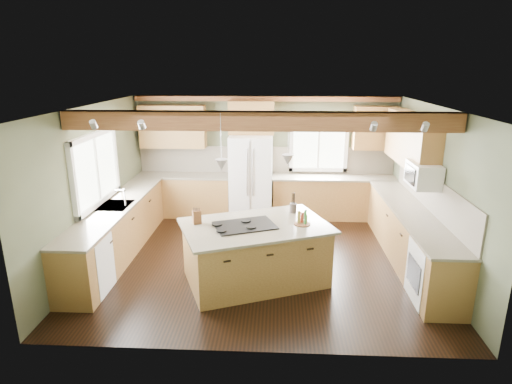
{
  "coord_description": "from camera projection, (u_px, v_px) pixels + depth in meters",
  "views": [
    {
      "loc": [
        0.26,
        -6.75,
        3.23
      ],
      "look_at": [
        -0.1,
        0.3,
        1.12
      ],
      "focal_mm": 30.0,
      "sensor_mm": 36.0,
      "label": 1
    }
  ],
  "objects": [
    {
      "name": "floor",
      "position": [
        261.0,
        259.0,
        7.39
      ],
      "size": [
        5.6,
        5.6,
        0.0
      ],
      "primitive_type": "plane",
      "color": "black",
      "rests_on": "ground"
    },
    {
      "name": "bottle_tray",
      "position": [
        302.0,
        217.0,
        6.39
      ],
      "size": [
        0.33,
        0.33,
        0.23
      ],
      "primitive_type": null,
      "rotation": [
        0.0,
        0.0,
        0.42
      ],
      "color": "#592D1A",
      "rests_on": "island_top"
    },
    {
      "name": "faucet",
      "position": [
        125.0,
        198.0,
        7.26
      ],
      "size": [
        0.02,
        0.02,
        0.28
      ],
      "primitive_type": "cylinder",
      "color": "#B2B2B7",
      "rests_on": "sink"
    },
    {
      "name": "refrigerator",
      "position": [
        251.0,
        177.0,
        9.18
      ],
      "size": [
        0.9,
        0.74,
        1.8
      ],
      "primitive_type": "cube",
      "color": "silver",
      "rests_on": "floor"
    },
    {
      "name": "island_top",
      "position": [
        256.0,
        226.0,
        6.42
      ],
      "size": [
        2.5,
        2.06,
        0.04
      ],
      "primitive_type": "cube",
      "rotation": [
        0.0,
        0.0,
        0.38
      ],
      "color": "#50493A",
      "rests_on": "island"
    },
    {
      "name": "pendant_right",
      "position": [
        288.0,
        160.0,
        6.29
      ],
      "size": [
        0.18,
        0.18,
        0.16
      ],
      "primitive_type": "cone",
      "rotation": [
        3.14,
        0.0,
        0.0
      ],
      "color": "#B2B2B7",
      "rests_on": "ceiling"
    },
    {
      "name": "ceiling_beam",
      "position": [
        259.0,
        121.0,
        5.96
      ],
      "size": [
        5.55,
        0.26,
        0.26
      ],
      "primitive_type": "cube",
      "color": "#542918",
      "rests_on": "ceiling"
    },
    {
      "name": "wall_right",
      "position": [
        434.0,
        189.0,
        6.88
      ],
      "size": [
        0.0,
        5.0,
        5.0
      ],
      "primitive_type": "plane",
      "rotation": [
        1.57,
        0.0,
        -1.57
      ],
      "color": "#434933",
      "rests_on": "ground"
    },
    {
      "name": "base_cab_back_left",
      "position": [
        184.0,
        196.0,
        9.46
      ],
      "size": [
        2.02,
        0.6,
        0.88
      ],
      "primitive_type": "cube",
      "color": "brown",
      "rests_on": "floor"
    },
    {
      "name": "backsplash_back",
      "position": [
        266.0,
        160.0,
        9.43
      ],
      "size": [
        5.58,
        0.03,
        0.58
      ],
      "primitive_type": "cube",
      "color": "brown",
      "rests_on": "wall_back"
    },
    {
      "name": "cooktop",
      "position": [
        245.0,
        225.0,
        6.35
      ],
      "size": [
        1.03,
        0.86,
        0.02
      ],
      "primitive_type": "cube",
      "rotation": [
        0.0,
        0.0,
        0.38
      ],
      "color": "black",
      "rests_on": "island_top"
    },
    {
      "name": "counter_back_right",
      "position": [
        334.0,
        177.0,
        9.17
      ],
      "size": [
        2.66,
        0.64,
        0.04
      ],
      "primitive_type": "cube",
      "color": "#50493A",
      "rests_on": "base_cab_back_right"
    },
    {
      "name": "wall_left",
      "position": [
        94.0,
        184.0,
        7.16
      ],
      "size": [
        0.0,
        5.0,
        5.0
      ],
      "primitive_type": "plane",
      "rotation": [
        1.57,
        0.0,
        1.57
      ],
      "color": "#434933",
      "rests_on": "ground"
    },
    {
      "name": "base_cab_right",
      "position": [
        409.0,
        237.0,
        7.19
      ],
      "size": [
        0.6,
        3.7,
        0.88
      ],
      "primitive_type": "cube",
      "color": "brown",
      "rests_on": "floor"
    },
    {
      "name": "backsplash_right",
      "position": [
        432.0,
        194.0,
        6.96
      ],
      "size": [
        0.03,
        3.7,
        0.58
      ],
      "primitive_type": "cube",
      "color": "brown",
      "rests_on": "wall_right"
    },
    {
      "name": "window_left",
      "position": [
        95.0,
        169.0,
        7.13
      ],
      "size": [
        0.04,
        1.6,
        1.05
      ],
      "primitive_type": "cube",
      "color": "white",
      "rests_on": "wall_left"
    },
    {
      "name": "island",
      "position": [
        256.0,
        254.0,
        6.55
      ],
      "size": [
        2.33,
        1.89,
        0.88
      ],
      "primitive_type": "cube",
      "rotation": [
        0.0,
        0.0,
        0.38
      ],
      "color": "brown",
      "rests_on": "floor"
    },
    {
      "name": "counter_right",
      "position": [
        412.0,
        211.0,
        7.06
      ],
      "size": [
        0.64,
        3.74,
        0.04
      ],
      "primitive_type": "cube",
      "color": "#50493A",
      "rests_on": "base_cab_right"
    },
    {
      "name": "sink",
      "position": [
        115.0,
        206.0,
        7.31
      ],
      "size": [
        0.5,
        0.65,
        0.03
      ],
      "primitive_type": "cube",
      "color": "#262628",
      "rests_on": "counter_left"
    },
    {
      "name": "pendant_left",
      "position": [
        221.0,
        165.0,
        5.98
      ],
      "size": [
        0.18,
        0.18,
        0.16
      ],
      "primitive_type": "cone",
      "rotation": [
        3.14,
        0.0,
        0.0
      ],
      "color": "#B2B2B7",
      "rests_on": "ceiling"
    },
    {
      "name": "oven",
      "position": [
        436.0,
        274.0,
        5.95
      ],
      "size": [
        0.6,
        0.72,
        0.84
      ],
      "primitive_type": "cube",
      "color": "white",
      "rests_on": "floor"
    },
    {
      "name": "counter_back_left",
      "position": [
        183.0,
        176.0,
        9.33
      ],
      "size": [
        2.06,
        0.64,
        0.04
      ],
      "primitive_type": "cube",
      "color": "#50493A",
      "rests_on": "base_cab_back_left"
    },
    {
      "name": "base_cab_back_right",
      "position": [
        333.0,
        198.0,
        9.3
      ],
      "size": [
        2.62,
        0.6,
        0.88
      ],
      "primitive_type": "cube",
      "color": "brown",
      "rests_on": "floor"
    },
    {
      "name": "ceiling",
      "position": [
        261.0,
        106.0,
        6.65
      ],
      "size": [
        5.6,
        5.6,
        0.0
      ],
      "primitive_type": "plane",
      "rotation": [
        3.14,
        0.0,
        0.0
      ],
      "color": "silver",
      "rests_on": "wall_back"
    },
    {
      "name": "upper_cab_back_corner",
      "position": [
        375.0,
        128.0,
        8.95
      ],
      "size": [
        0.9,
        0.35,
        0.9
      ],
      "primitive_type": "cube",
      "color": "brown",
      "rests_on": "wall_back"
    },
    {
      "name": "counter_left",
      "position": [
        115.0,
        206.0,
        7.31
      ],
      "size": [
        0.64,
        3.74,
        0.04
      ],
      "primitive_type": "cube",
      "color": "#50493A",
      "rests_on": "base_cab_left"
    },
    {
      "name": "window_back",
      "position": [
        319.0,
        145.0,
        9.27
      ],
      "size": [
        1.1,
        0.04,
        1.0
      ],
      "primitive_type": "cube",
      "color": "white",
      "rests_on": "wall_back"
    },
    {
      "name": "upper_cab_over_fridge",
      "position": [
        251.0,
        118.0,
        9.02
      ],
      "size": [
        0.96,
        0.35,
        0.7
      ],
      "primitive_type": "cube",
      "color": "brown",
      "rests_on": "wall_back"
    },
    {
      "name": "upper_cab_right",
      "position": [
        411.0,
        140.0,
        7.57
      ],
      "size": [
        0.35,
        2.2,
        0.9
      ],
      "primitive_type": "cube",
      "color": "brown",
      "rests_on": "wall_right"
    },
    {
      "name": "utensil_crock",
      "position": [
        293.0,
        208.0,
        6.92
      ],
      "size": [
        0.14,
        0.14,
        0.15
      ],
      "primitive_type": "cylinder",
      "rotation": [
        0.0,
        0.0,
        0.26
      ],
      "color": "#483D39",
      "rests_on": "island_top"
    },
    {
      "name": "dishwasher",
      "position": [
        86.0,
        265.0,
        6.2
      ],
      "size": [
        0.6,
        0.6,
        0.84
      ],
      "primitive_type": "cube",
      "color": "white",
      "rests_on": "floor"
    },
    {
      "name": "microwave",
      "position": [
        423.0,
        175.0,
        6.78
      ],
      "size": [
        0.4,
        0.7,
        0.38
      ],
      "primitive_type": "cube",
      "color": "white",
      "rests_on": "wall_right"
    },
    {
      "name": "soffit_trim",
      "position": [
        266.0,
        99.0,
        8.96
      ],
      "size": [
        5.55,
        0.2,
        0.1
      ],
      "primitive_type": "cube",
      "color": "#542918",
      "rests_on": "ceiling"
    },
    {
      "name": "knife_block",
      "position": [
        197.0,
        217.0,
        6.43
      ],
      "size": [
        0.15,
        0.13,
        0.21
      ],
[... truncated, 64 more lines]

